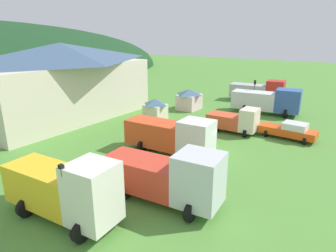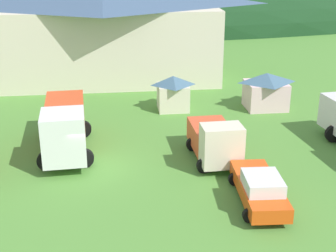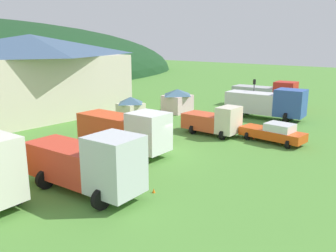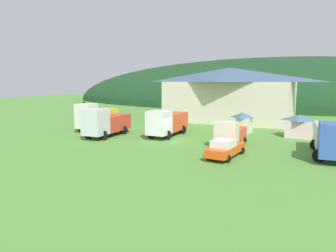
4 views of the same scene
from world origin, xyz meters
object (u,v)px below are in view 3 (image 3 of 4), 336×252
at_px(light_truck_cream, 215,121).
at_px(traffic_cone_near_pickup, 154,193).
at_px(tow_truck_silver, 88,163).
at_px(box_truck_blue, 268,103).
at_px(traffic_light_east, 254,93).
at_px(service_pickup_orange, 274,133).
at_px(play_shed_pink, 177,100).
at_px(heavy_rig_white, 126,130).
at_px(depot_building, 33,75).
at_px(crane_truck_red, 267,94).
at_px(traffic_cone_mid_row, 254,139).
at_px(play_shed_cream, 131,109).

xyz_separation_m(light_truck_cream, traffic_cone_near_pickup, (-12.58, -4.38, -1.27)).
xyz_separation_m(tow_truck_silver, box_truck_blue, (24.18, 1.17, 0.00)).
xyz_separation_m(box_truck_blue, traffic_light_east, (0.98, 2.22, 0.70)).
relative_size(service_pickup_orange, traffic_light_east, 1.35).
relative_size(tow_truck_silver, traffic_cone_near_pickup, 15.21).
bearing_deg(play_shed_pink, heavy_rig_white, -154.71).
distance_m(heavy_rig_white, light_truck_cream, 8.82).
relative_size(depot_building, traffic_cone_near_pickup, 42.64).
distance_m(depot_building, crane_truck_red, 27.67).
relative_size(depot_building, service_pickup_orange, 3.96).
height_order(tow_truck_silver, traffic_light_east, traffic_light_east).
bearing_deg(heavy_rig_white, traffic_cone_mid_row, 56.75).
height_order(play_shed_cream, crane_truck_red, crane_truck_red).
bearing_deg(tow_truck_silver, traffic_cone_near_pickup, 35.42).
bearing_deg(traffic_cone_mid_row, tow_truck_silver, 174.30).
bearing_deg(traffic_light_east, tow_truck_silver, -172.32).
bearing_deg(service_pickup_orange, play_shed_pink, 164.85).
relative_size(tow_truck_silver, service_pickup_orange, 1.41).
relative_size(heavy_rig_white, crane_truck_red, 0.97).
relative_size(tow_truck_silver, heavy_rig_white, 0.98).
bearing_deg(box_truck_blue, service_pickup_orange, -67.60).
height_order(depot_building, crane_truck_red, depot_building).
bearing_deg(play_shed_cream, traffic_cone_near_pickup, -129.56).
bearing_deg(tow_truck_silver, traffic_light_east, 92.33).
bearing_deg(depot_building, service_pickup_orange, -73.29).
xyz_separation_m(box_truck_blue, traffic_cone_near_pickup, (-21.90, -3.82, -1.75)).
distance_m(service_pickup_orange, traffic_cone_mid_row, 1.90).
bearing_deg(box_truck_blue, heavy_rig_white, -104.77).
relative_size(play_shed_cream, crane_truck_red, 0.33).
height_order(tow_truck_silver, service_pickup_orange, tow_truck_silver).
distance_m(light_truck_cream, service_pickup_orange, 5.16).
bearing_deg(heavy_rig_white, light_truck_cream, 72.37).
distance_m(depot_building, play_shed_cream, 11.47).
relative_size(crane_truck_red, traffic_light_east, 2.00).
xyz_separation_m(depot_building, box_truck_blue, (15.49, -19.77, -2.78)).
bearing_deg(depot_building, box_truck_blue, -51.93).
bearing_deg(light_truck_cream, traffic_light_east, 97.26).
relative_size(light_truck_cream, traffic_cone_near_pickup, 10.26).
height_order(play_shed_pink, crane_truck_red, crane_truck_red).
bearing_deg(traffic_cone_mid_row, depot_building, 107.69).
bearing_deg(tow_truck_silver, box_truck_blue, 87.43).
bearing_deg(traffic_cone_mid_row, heavy_rig_white, 150.16).
distance_m(traffic_light_east, traffic_cone_mid_row, 10.81).
height_order(traffic_light_east, traffic_cone_near_pickup, traffic_light_east).
height_order(box_truck_blue, traffic_cone_near_pickup, box_truck_blue).
bearing_deg(play_shed_pink, box_truck_blue, -69.24).
bearing_deg(play_shed_cream, tow_truck_silver, -140.85).
bearing_deg(crane_truck_red, tow_truck_silver, -87.94).
height_order(traffic_cone_near_pickup, traffic_cone_mid_row, traffic_cone_mid_row).
relative_size(play_shed_pink, heavy_rig_white, 0.41).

